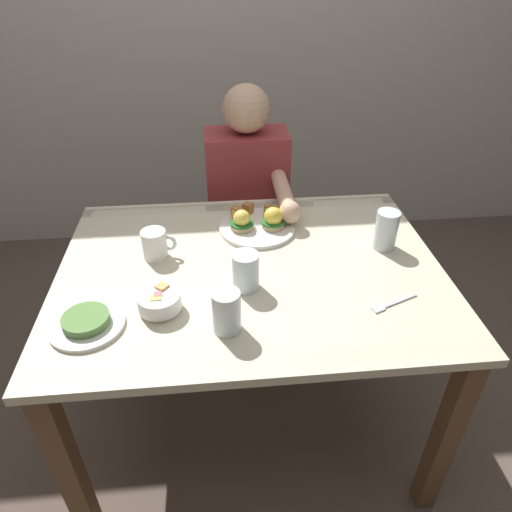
% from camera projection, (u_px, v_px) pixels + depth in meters
% --- Properties ---
extents(ground_plane, '(6.00, 6.00, 0.00)m').
position_uv_depth(ground_plane, '(252.00, 414.00, 1.87)').
color(ground_plane, brown).
extents(back_wall, '(4.80, 0.10, 2.60)m').
position_uv_depth(back_wall, '(225.00, 8.00, 2.36)').
color(back_wall, beige).
rests_on(back_wall, ground_plane).
extents(dining_table, '(1.20, 0.90, 0.74)m').
position_uv_depth(dining_table, '(251.00, 293.00, 1.51)').
color(dining_table, beige).
rests_on(dining_table, ground_plane).
extents(eggs_benedict_plate, '(0.27, 0.27, 0.09)m').
position_uv_depth(eggs_benedict_plate, '(258.00, 223.00, 1.62)').
color(eggs_benedict_plate, white).
rests_on(eggs_benedict_plate, dining_table).
extents(fruit_bowl, '(0.12, 0.12, 0.06)m').
position_uv_depth(fruit_bowl, '(159.00, 302.00, 1.26)').
color(fruit_bowl, white).
rests_on(fruit_bowl, dining_table).
extents(coffee_mug, '(0.11, 0.08, 0.09)m').
position_uv_depth(coffee_mug, '(155.00, 243.00, 1.47)').
color(coffee_mug, white).
rests_on(coffee_mug, dining_table).
extents(fork, '(0.15, 0.07, 0.00)m').
position_uv_depth(fork, '(392.00, 304.00, 1.30)').
color(fork, silver).
rests_on(fork, dining_table).
extents(water_glass_near, '(0.08, 0.08, 0.12)m').
position_uv_depth(water_glass_near, '(246.00, 274.00, 1.33)').
color(water_glass_near, silver).
rests_on(water_glass_near, dining_table).
extents(water_glass_far, '(0.07, 0.07, 0.13)m').
position_uv_depth(water_glass_far, '(386.00, 232.00, 1.51)').
color(water_glass_far, silver).
rests_on(water_glass_far, dining_table).
extents(water_glass_extra, '(0.08, 0.08, 0.12)m').
position_uv_depth(water_glass_extra, '(227.00, 314.00, 1.19)').
color(water_glass_extra, silver).
rests_on(water_glass_extra, dining_table).
extents(side_plate, '(0.20, 0.20, 0.04)m').
position_uv_depth(side_plate, '(87.00, 323.00, 1.22)').
color(side_plate, white).
rests_on(side_plate, dining_table).
extents(diner_person, '(0.34, 0.54, 1.14)m').
position_uv_depth(diner_person, '(249.00, 202.00, 1.99)').
color(diner_person, '#33333D').
rests_on(diner_person, ground_plane).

